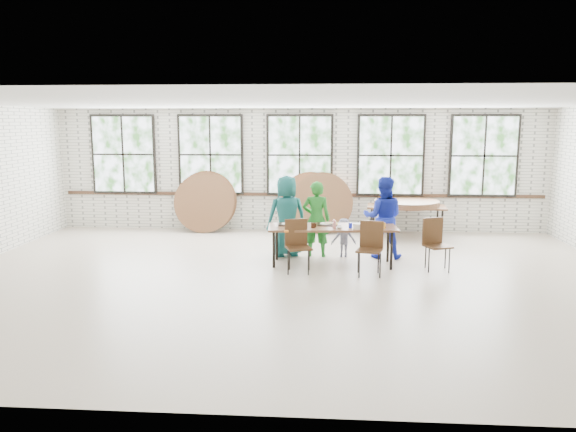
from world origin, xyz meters
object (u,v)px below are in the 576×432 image
chair_near_left (297,241)px  storage_table (406,208)px  chair_near_right (370,243)px  dining_table (332,229)px

chair_near_left → storage_table: size_ratio=0.51×
chair_near_right → storage_table: bearing=86.9°
dining_table → storage_table: bearing=53.2°
dining_table → chair_near_right: (0.67, -0.62, -0.13)m
dining_table → chair_near_right: chair_near_right is taller
chair_near_right → storage_table: 3.49m
dining_table → storage_table: 3.22m
storage_table → chair_near_left: bearing=-121.3°
chair_near_left → storage_table: chair_near_left is taller
chair_near_left → chair_near_right: (1.30, -0.11, 0.00)m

